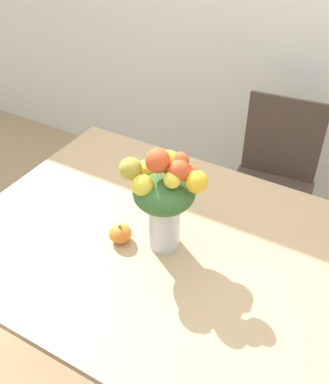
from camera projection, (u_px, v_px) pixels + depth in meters
The scene contains 5 objects.
ground_plane at pixel (164, 353), 2.13m from camera, with size 12.00×12.00×0.00m, color tan.
dining_table at pixel (164, 257), 1.72m from camera, with size 1.50×1.12×0.74m.
flower_vase at pixel (164, 196), 1.53m from camera, with size 0.29×0.23×0.41m.
pumpkin at pixel (120, 234), 1.66m from camera, with size 0.08×0.08×0.08m.
dining_chair_near_window at pixel (272, 184), 2.37m from camera, with size 0.47×0.47×0.92m.
Camera 1 is at (0.59, -1.03, 1.93)m, focal length 42.00 mm.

